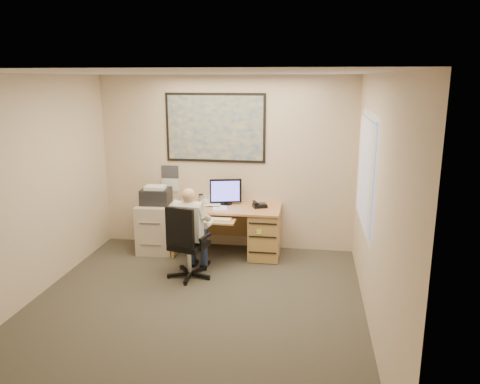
# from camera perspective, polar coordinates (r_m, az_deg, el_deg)

# --- Properties ---
(room_shell) EXTENTS (4.00, 4.50, 2.70)m
(room_shell) POSITION_cam_1_polar(r_m,az_deg,el_deg) (5.17, -6.22, -0.85)
(room_shell) COLOR #3B362D
(room_shell) RESTS_ON ground
(desk) EXTENTS (1.60, 0.97, 1.14)m
(desk) POSITION_cam_1_polar(r_m,az_deg,el_deg) (7.14, 1.13, -4.25)
(desk) COLOR tan
(desk) RESTS_ON ground
(world_map) EXTENTS (1.56, 0.03, 1.06)m
(world_map) POSITION_cam_1_polar(r_m,az_deg,el_deg) (7.26, -3.04, 7.81)
(world_map) COLOR #1E4C93
(world_map) RESTS_ON room_shell
(wall_calendar) EXTENTS (0.28, 0.01, 0.42)m
(wall_calendar) POSITION_cam_1_polar(r_m,az_deg,el_deg) (7.58, -8.51, 1.65)
(wall_calendar) COLOR white
(wall_calendar) RESTS_ON room_shell
(window_blinds) EXTENTS (0.06, 1.40, 1.30)m
(window_blinds) POSITION_cam_1_polar(r_m,az_deg,el_deg) (5.78, 15.14, 2.32)
(window_blinds) COLOR #EEE3CD
(window_blinds) RESTS_ON room_shell
(filing_cabinet) EXTENTS (0.58, 0.68, 1.04)m
(filing_cabinet) POSITION_cam_1_polar(r_m,az_deg,el_deg) (7.43, -10.05, -3.69)
(filing_cabinet) COLOR beige
(filing_cabinet) RESTS_ON ground
(office_chair) EXTENTS (0.75, 0.75, 1.03)m
(office_chair) POSITION_cam_1_polar(r_m,az_deg,el_deg) (6.39, -6.19, -7.89)
(office_chair) COLOR black
(office_chair) RESTS_ON ground
(person) EXTENTS (0.57, 0.76, 1.23)m
(person) POSITION_cam_1_polar(r_m,az_deg,el_deg) (6.36, -6.20, -4.97)
(person) COLOR silver
(person) RESTS_ON office_chair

